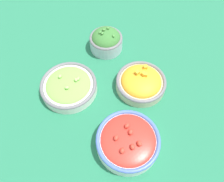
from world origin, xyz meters
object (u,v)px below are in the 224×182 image
at_px(bowl_lettuce, 69,86).
at_px(bowl_cherry_tomatoes, 128,141).
at_px(bowl_broccoli, 106,40).
at_px(bowl_squash, 141,82).

xyz_separation_m(bowl_lettuce, bowl_cherry_tomatoes, (-0.27, 0.02, 0.01)).
xyz_separation_m(bowl_lettuce, bowl_broccoli, (0.03, -0.23, 0.02)).
xyz_separation_m(bowl_cherry_tomatoes, bowl_broccoli, (0.30, -0.25, 0.01)).
bearing_deg(bowl_squash, bowl_broccoli, -16.18).
bearing_deg(bowl_broccoli, bowl_squash, 163.82).
xyz_separation_m(bowl_squash, bowl_broccoli, (0.21, -0.06, 0.01)).
relative_size(bowl_squash, bowl_broccoli, 1.37).
xyz_separation_m(bowl_squash, bowl_lettuce, (0.18, 0.17, -0.00)).
distance_m(bowl_cherry_tomatoes, bowl_broccoli, 0.39).
relative_size(bowl_lettuce, bowl_broccoli, 1.53).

